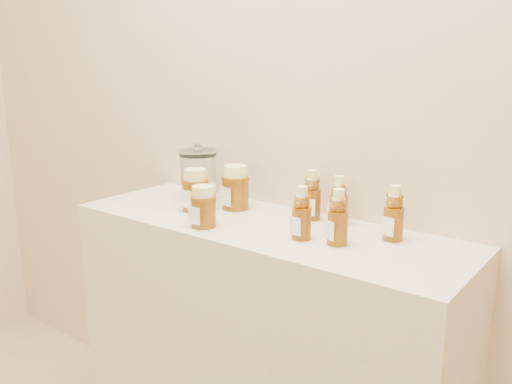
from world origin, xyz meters
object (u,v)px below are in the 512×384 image
Objects in this scene: bear_bottle_front_left at (302,210)px; glass_canister at (198,173)px; display_table at (262,363)px; honey_jar_left at (195,190)px; bear_bottle_back_left at (312,192)px.

glass_canister is (-0.48, 0.12, 0.01)m from bear_bottle_front_left.
bear_bottle_front_left is (0.16, -0.05, 0.53)m from display_table.
display_table is at bearing 6.41° from honey_jar_left.
bear_bottle_back_left is at bearing 7.38° from glass_canister.
glass_canister is (-0.07, 0.09, 0.03)m from honey_jar_left.
bear_bottle_back_left is 1.04× the size of bear_bottle_front_left.
display_table is 0.64m from glass_canister.
display_table is 6.35× the size of glass_canister.
bear_bottle_front_left is 1.22× the size of honey_jar_left.
bear_bottle_front_left is (0.08, -0.17, -0.00)m from bear_bottle_back_left.
bear_bottle_front_left is at bearing -15.57° from display_table.
bear_bottle_back_left is 1.27× the size of honey_jar_left.
bear_bottle_front_left is at bearing -1.19° from honey_jar_left.
display_table is at bearing 170.31° from bear_bottle_front_left.
bear_bottle_back_left is at bearing 119.47° from bear_bottle_front_left.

